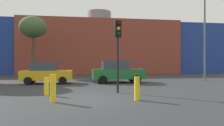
{
  "coord_description": "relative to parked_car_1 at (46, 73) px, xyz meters",
  "views": [
    {
      "loc": [
        -0.38,
        -9.93,
        1.64
      ],
      "look_at": [
        2.69,
        9.83,
        1.63
      ],
      "focal_mm": 34.76,
      "sensor_mm": 36.0,
      "label": 1
    }
  ],
  "objects": [
    {
      "name": "ground_plane",
      "position": [
        2.9,
        -7.83,
        -0.85
      ],
      "size": [
        200.0,
        200.0,
        0.0
      ],
      "primitive_type": "plane",
      "color": "#2D3033"
    },
    {
      "name": "building_backdrop",
      "position": [
        5.93,
        18.37,
        3.26
      ],
      "size": [
        42.46,
        10.1,
        10.18
      ],
      "color": "brown",
      "rests_on": "ground_plane"
    },
    {
      "name": "parked_car_1",
      "position": [
        0.0,
        0.0,
        0.0
      ],
      "size": [
        3.93,
        1.93,
        1.7
      ],
      "color": "gold",
      "rests_on": "ground_plane"
    },
    {
      "name": "parked_car_2",
      "position": [
        5.72,
        0.0,
        0.07
      ],
      "size": [
        4.24,
        2.08,
        1.84
      ],
      "color": "#1E662D",
      "rests_on": "ground_plane"
    },
    {
      "name": "traffic_light_island",
      "position": [
        4.66,
        -6.07,
        2.07
      ],
      "size": [
        0.39,
        0.39,
        3.96
      ],
      "rotation": [
        0.0,
        0.0,
        -1.41
      ],
      "color": "black",
      "rests_on": "ground_plane"
    },
    {
      "name": "bare_tree_0",
      "position": [
        -2.76,
        8.83,
        4.95
      ],
      "size": [
        3.15,
        3.15,
        7.14
      ],
      "color": "brown",
      "rests_on": "ground_plane"
    },
    {
      "name": "bollard_yellow_0",
      "position": [
        5.06,
        -8.54,
        -0.33
      ],
      "size": [
        0.24,
        0.24,
        1.03
      ],
      "primitive_type": "cylinder",
      "color": "yellow",
      "rests_on": "ground_plane"
    },
    {
      "name": "bollard_yellow_1",
      "position": [
        1.47,
        -8.45,
        -0.27
      ],
      "size": [
        0.24,
        0.24,
        1.16
      ],
      "primitive_type": "cylinder",
      "color": "yellow",
      "rests_on": "ground_plane"
    },
    {
      "name": "bollard_yellow_2",
      "position": [
        0.93,
        -6.46,
        -0.39
      ],
      "size": [
        0.24,
        0.24,
        0.91
      ],
      "primitive_type": "cylinder",
      "color": "yellow",
      "rests_on": "ground_plane"
    },
    {
      "name": "street_lamp",
      "position": [
        14.03,
        0.64,
        3.84
      ],
      "size": [
        0.8,
        0.24,
        8.32
      ],
      "color": "#59595E",
      "rests_on": "ground_plane"
    }
  ]
}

